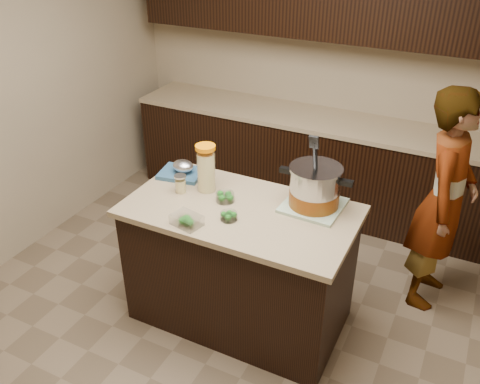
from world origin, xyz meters
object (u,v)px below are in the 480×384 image
object	(u,v)px
stock_pot	(315,189)
person	(444,201)
lemonade_pitcher	(206,170)
island	(240,265)

from	to	relation	value
stock_pot	person	world-z (taller)	person
lemonade_pitcher	island	bearing A→B (deg)	-20.67
stock_pot	lemonade_pitcher	distance (m)	0.72
person	lemonade_pitcher	bearing A→B (deg)	121.10
island	stock_pot	world-z (taller)	stock_pot
island	stock_pot	xyz separation A→B (m)	(0.41, 0.22, 0.58)
island	person	distance (m)	1.46
island	lemonade_pitcher	distance (m)	0.68
stock_pot	person	size ratio (longest dim) A/B	0.29
island	lemonade_pitcher	size ratio (longest dim) A/B	4.55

